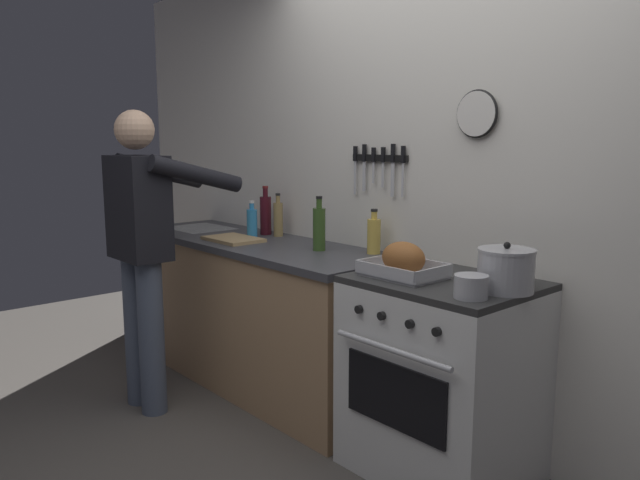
{
  "coord_description": "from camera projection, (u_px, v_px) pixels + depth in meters",
  "views": [
    {
      "loc": [
        1.82,
        -1.15,
        1.5
      ],
      "look_at": [
        -0.45,
        0.85,
        1.01
      ],
      "focal_mm": 34.4,
      "sensor_mm": 36.0,
      "label": 1
    }
  ],
  "objects": [
    {
      "name": "bottle_wine_red",
      "position": [
        266.0,
        214.0,
        3.93
      ],
      "size": [
        0.07,
        0.07,
        0.31
      ],
      "color": "#47141E",
      "rests_on": "counter_block"
    },
    {
      "name": "saucepan",
      "position": [
        471.0,
        287.0,
        2.35
      ],
      "size": [
        0.13,
        0.13,
        0.09
      ],
      "color": "#B7B7BC",
      "rests_on": "stove"
    },
    {
      "name": "bottle_vinegar",
      "position": [
        278.0,
        218.0,
        3.86
      ],
      "size": [
        0.06,
        0.06,
        0.27
      ],
      "color": "#997F4C",
      "rests_on": "counter_block"
    },
    {
      "name": "stove",
      "position": [
        441.0,
        377.0,
        2.75
      ],
      "size": [
        0.76,
        0.67,
        0.9
      ],
      "color": "white",
      "rests_on": "ground"
    },
    {
      "name": "stock_pot",
      "position": [
        506.0,
        270.0,
        2.45
      ],
      "size": [
        0.23,
        0.23,
        0.2
      ],
      "color": "#B7B7BC",
      "rests_on": "stove"
    },
    {
      "name": "bottle_cooking_oil",
      "position": [
        374.0,
        235.0,
        3.27
      ],
      "size": [
        0.07,
        0.07,
        0.24
      ],
      "color": "gold",
      "rests_on": "counter_block"
    },
    {
      "name": "cutting_board",
      "position": [
        233.0,
        239.0,
        3.7
      ],
      "size": [
        0.36,
        0.24,
        0.02
      ],
      "primitive_type": "cube",
      "color": "tan",
      "rests_on": "counter_block"
    },
    {
      "name": "person_cook",
      "position": [
        143.0,
        241.0,
        3.35
      ],
      "size": [
        0.51,
        0.63,
        1.66
      ],
      "rotation": [
        0.0,
        0.0,
        1.76
      ],
      "color": "#4C566B",
      "rests_on": "ground"
    },
    {
      "name": "wall_back",
      "position": [
        456.0,
        181.0,
        3.01
      ],
      "size": [
        6.0,
        0.13,
        2.6
      ],
      "color": "white",
      "rests_on": "ground"
    },
    {
      "name": "bottle_dish_soap",
      "position": [
        252.0,
        222.0,
        3.8
      ],
      "size": [
        0.07,
        0.07,
        0.23
      ],
      "color": "#338CCC",
      "rests_on": "counter_block"
    },
    {
      "name": "counter_block",
      "position": [
        255.0,
        310.0,
        3.8
      ],
      "size": [
        2.03,
        0.65,
        0.9
      ],
      "color": "tan",
      "rests_on": "ground"
    },
    {
      "name": "bottle_olive_oil",
      "position": [
        319.0,
        228.0,
        3.36
      ],
      "size": [
        0.07,
        0.07,
        0.3
      ],
      "color": "#385623",
      "rests_on": "counter_block"
    },
    {
      "name": "roasting_pan",
      "position": [
        403.0,
        262.0,
        2.71
      ],
      "size": [
        0.35,
        0.26,
        0.16
      ],
      "color": "#B7B7BC",
      "rests_on": "stove"
    }
  ]
}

